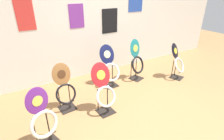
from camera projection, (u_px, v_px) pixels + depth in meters
name	position (u px, v px, depth m)	size (l,w,h in m)	color
ground_plane	(156.00, 120.00, 2.90)	(14.00, 14.00, 0.00)	#A37547
wall_back	(97.00, 21.00, 4.06)	(8.00, 0.07, 2.60)	silver
toilet_seat_display_crimson_swirl	(104.00, 90.00, 2.96)	(0.38, 0.39, 0.88)	black
toilet_seat_display_purple_note	(43.00, 120.00, 2.31)	(0.41, 0.36, 0.88)	black
toilet_seat_display_woodgrain	(65.00, 89.00, 3.04)	(0.38, 0.31, 0.86)	black
toilet_seat_display_teal_sax	(137.00, 61.00, 4.06)	(0.45, 0.36, 0.96)	black
toilet_seat_display_jazz_black	(178.00, 62.00, 4.13)	(0.45, 0.46, 0.84)	black
toilet_seat_display_navy_moon	(110.00, 68.00, 3.79)	(0.42, 0.41, 0.90)	black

